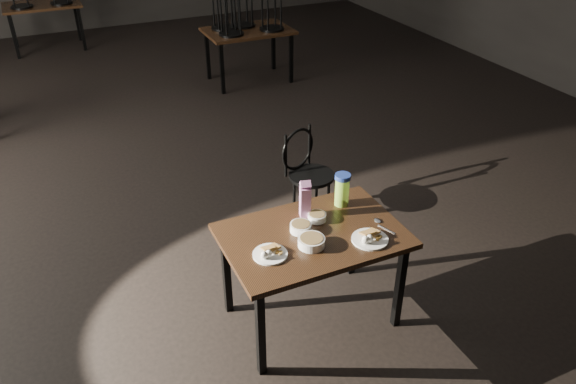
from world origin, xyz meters
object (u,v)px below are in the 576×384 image
water_bottle (342,189)px  bentwood_chair (306,168)px  main_table (313,243)px  juice_carton (305,200)px

water_bottle → bentwood_chair: water_bottle is taller
water_bottle → main_table: bearing=-145.9°
main_table → juice_carton: bearing=78.5°
main_table → bentwood_chair: bentwood_chair is taller
main_table → bentwood_chair: 1.33m
bentwood_chair → juice_carton: bearing=-138.0°
main_table → water_bottle: (0.35, 0.23, 0.20)m
juice_carton → bentwood_chair: (0.50, 0.99, -0.37)m
juice_carton → water_bottle: 0.30m
bentwood_chair → water_bottle: bearing=-122.7°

